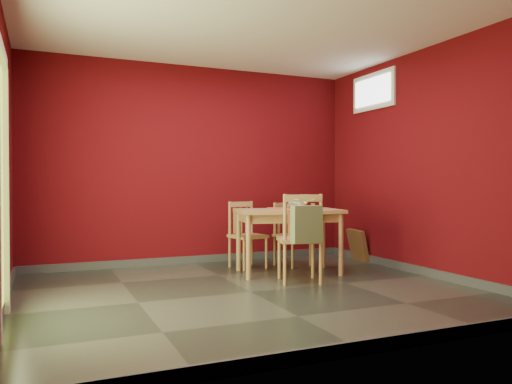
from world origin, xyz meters
name	(u,v)px	position (x,y,z in m)	size (l,w,h in m)	color
ground	(251,292)	(0.00, 0.00, 0.00)	(4.50, 4.50, 0.00)	#2D342D
room_shell	(251,287)	(0.00, 0.00, 0.05)	(4.50, 4.50, 4.50)	#56080F
window	(373,91)	(2.23, 1.00, 2.35)	(0.05, 0.90, 0.50)	white
outlet_plate	(298,236)	(1.60, 1.99, 0.30)	(0.08, 0.01, 0.12)	silver
dining_table	(288,217)	(0.83, 0.80, 0.68)	(1.36, 0.94, 0.78)	tan
table_runner	(293,215)	(0.83, 0.67, 0.72)	(0.48, 0.80, 0.38)	#B9602F
chair_far_left	(246,234)	(0.52, 1.39, 0.44)	(0.47, 0.47, 0.86)	tan
chair_far_right	(290,233)	(1.12, 1.31, 0.43)	(0.49, 0.49, 0.84)	tan
chair_near	(300,237)	(0.69, 0.23, 0.50)	(0.57, 0.57, 0.98)	tan
tote_bag	(307,224)	(0.64, 0.01, 0.66)	(0.33, 0.20, 0.46)	#6E8555
cat	(297,201)	(0.95, 0.80, 0.88)	(0.21, 0.39, 0.20)	slate
picture_frame	(358,245)	(2.19, 1.30, 0.22)	(0.19, 0.45, 0.44)	brown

